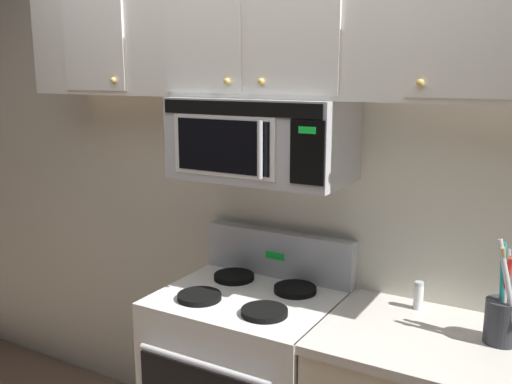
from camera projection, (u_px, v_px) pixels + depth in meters
back_wall at (287, 181)px, 2.71m from camera, size 5.20×0.10×2.70m
over_range_microwave at (262, 139)px, 2.45m from camera, size 0.76×0.43×0.35m
upper_cabinets at (266, 31)px, 2.38m from camera, size 2.50×0.36×0.55m
utensil_crock_charcoal at (502, 315)px, 2.03m from camera, size 0.12×0.12×0.39m
salt_shaker at (418, 295)px, 2.33m from camera, size 0.04×0.04×0.12m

